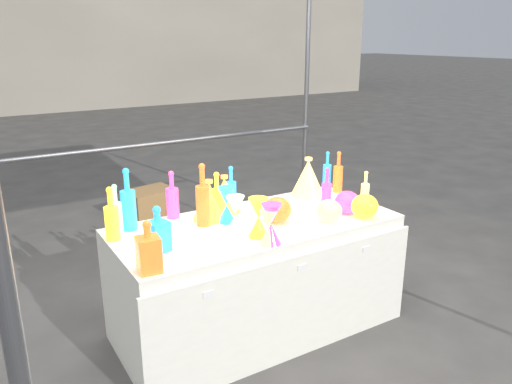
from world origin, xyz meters
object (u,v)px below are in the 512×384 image
bottle_0 (111,214)px  lampshade_0 (225,194)px  display_table (257,276)px  cardboard_box_closed (151,206)px  hourglass_0 (259,218)px  globe_0 (365,207)px

bottle_0 → lampshade_0: size_ratio=1.27×
display_table → lampshade_0: (-0.07, 0.29, 0.50)m
cardboard_box_closed → lampshade_0: (-0.17, -2.00, 0.70)m
display_table → hourglass_0: 0.51m
display_table → globe_0: globe_0 is taller
lampshade_0 → cardboard_box_closed: bearing=94.1°
display_table → lampshade_0: size_ratio=7.32×
cardboard_box_closed → lampshade_0: size_ratio=1.91×
display_table → cardboard_box_closed: size_ratio=3.83×
bottle_0 → globe_0: bearing=-17.9°
bottle_0 → display_table: bearing=-13.0°
globe_0 → lampshade_0: lampshade_0 is taller
lampshade_0 → display_table: bearing=-66.9°
display_table → hourglass_0: size_ratio=9.15×
cardboard_box_closed → lampshade_0: 2.12m
globe_0 → lampshade_0: size_ratio=0.69×
cardboard_box_closed → bottle_0: bearing=-124.7°
cardboard_box_closed → hourglass_0: size_ratio=2.39×
bottle_0 → hourglass_0: bottle_0 is taller
hourglass_0 → lampshade_0: (0.01, 0.46, 0.03)m
bottle_0 → cardboard_box_closed: bearing=65.7°
display_table → globe_0: (0.64, -0.28, 0.45)m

